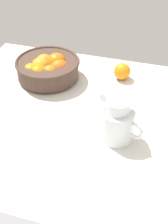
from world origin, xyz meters
TOP-DOWN VIEW (x-y plane):
  - ground_plane at (0.00, 0.00)cm, footprint 112.28×106.68cm
  - fruit_bowl at (-24.17, 29.39)cm, footprint 26.20×26.20cm
  - juice_pitcher at (10.59, 2.52)cm, footprint 15.44×11.02cm
  - loose_orange_1 at (5.13, 38.23)cm, footprint 6.89×6.89cm

SIDE VIEW (x-z plane):
  - ground_plane at x=0.00cm, z-range -3.00..0.00cm
  - loose_orange_1 at x=5.13cm, z-range 0.00..6.89cm
  - fruit_bowl at x=-24.17cm, z-range -0.43..10.30cm
  - juice_pitcher at x=10.59cm, z-range -2.19..13.81cm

